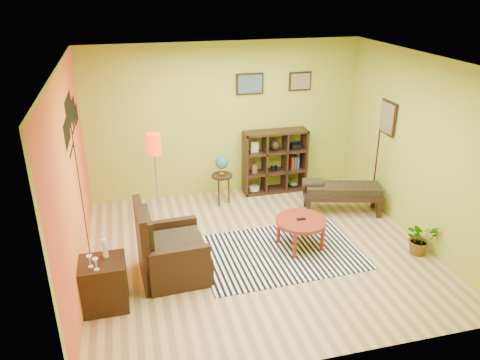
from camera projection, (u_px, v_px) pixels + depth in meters
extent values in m
plane|color=tan|center=(259.00, 251.00, 7.03)|extent=(5.00, 5.00, 0.00)
cube|color=#A4B438|center=(225.00, 121.00, 8.47)|extent=(5.00, 0.04, 2.80)
cube|color=#A4B438|center=(327.00, 249.00, 4.47)|extent=(5.00, 0.04, 2.80)
cube|color=#A4B438|center=(71.00, 183.00, 5.91)|extent=(0.04, 4.50, 2.80)
cube|color=#A4B438|center=(419.00, 150.00, 7.03)|extent=(0.04, 4.50, 2.80)
cube|color=white|center=(262.00, 62.00, 5.91)|extent=(5.00, 4.50, 0.04)
cube|color=orange|center=(73.00, 183.00, 5.91)|extent=(0.01, 4.45, 2.75)
cube|color=black|center=(80.00, 190.00, 6.55)|extent=(0.01, 0.14, 2.10)
cube|color=black|center=(67.00, 132.00, 5.70)|extent=(0.01, 0.65, 0.32)
cube|color=black|center=(69.00, 110.00, 6.14)|extent=(0.01, 0.85, 0.40)
cube|color=black|center=(73.00, 110.00, 6.64)|extent=(0.01, 0.70, 0.32)
cube|color=black|center=(76.00, 114.00, 7.01)|extent=(0.01, 0.50, 0.26)
cube|color=black|center=(250.00, 84.00, 8.29)|extent=(0.50, 0.03, 0.38)
cube|color=#496A64|center=(250.00, 84.00, 8.27)|extent=(0.44, 0.01, 0.32)
cube|color=black|center=(300.00, 81.00, 8.50)|extent=(0.42, 0.03, 0.34)
cube|color=#8E8155|center=(301.00, 81.00, 8.48)|extent=(0.36, 0.01, 0.28)
cube|color=black|center=(388.00, 118.00, 7.73)|extent=(0.03, 0.44, 0.56)
cube|color=#8E8155|center=(387.00, 118.00, 7.72)|extent=(0.01, 0.38, 0.50)
cylinder|color=black|center=(376.00, 167.00, 8.05)|extent=(0.23, 0.34, 1.46)
cone|color=silver|center=(386.00, 129.00, 7.62)|extent=(0.08, 0.09, 0.16)
cube|color=white|center=(280.00, 252.00, 6.99)|extent=(2.42, 1.67, 0.01)
cylinder|color=maroon|center=(301.00, 221.00, 6.98)|extent=(0.76, 0.76, 0.05)
cylinder|color=maroon|center=(305.00, 225.00, 7.36)|extent=(0.06, 0.06, 0.41)
cylinder|color=maroon|center=(279.00, 231.00, 7.18)|extent=(0.06, 0.06, 0.41)
cylinder|color=maroon|center=(322.00, 239.00, 6.97)|extent=(0.06, 0.06, 0.41)
cylinder|color=maroon|center=(295.00, 246.00, 6.78)|extent=(0.06, 0.06, 0.41)
cube|color=black|center=(301.00, 219.00, 6.96)|extent=(0.13, 0.05, 0.02)
cube|color=black|center=(175.00, 262.00, 6.42)|extent=(0.92, 0.90, 0.40)
cube|color=black|center=(143.00, 245.00, 6.17)|extent=(0.15, 0.86, 1.09)
cube|color=black|center=(181.00, 271.00, 6.02)|extent=(0.80, 0.14, 0.63)
cube|color=black|center=(170.00, 240.00, 6.73)|extent=(0.80, 0.14, 0.63)
cube|color=#DFB668|center=(177.00, 245.00, 6.32)|extent=(0.73, 0.71, 0.14)
cube|color=#DFB668|center=(148.00, 231.00, 6.11)|extent=(0.12, 0.64, 0.50)
cube|color=black|center=(105.00, 284.00, 5.75)|extent=(0.54, 0.50, 0.64)
cylinder|color=white|center=(105.00, 248.00, 5.67)|extent=(0.07, 0.07, 0.25)
cylinder|color=white|center=(103.00, 237.00, 5.61)|extent=(0.02, 0.02, 0.07)
cylinder|color=white|center=(91.00, 266.00, 5.52)|extent=(0.06, 0.06, 0.01)
cylinder|color=white|center=(90.00, 263.00, 5.50)|extent=(0.01, 0.01, 0.09)
cone|color=white|center=(89.00, 258.00, 5.47)|extent=(0.07, 0.07, 0.06)
cylinder|color=white|center=(97.00, 269.00, 5.46)|extent=(0.06, 0.06, 0.01)
cylinder|color=white|center=(96.00, 266.00, 5.44)|extent=(0.01, 0.01, 0.09)
cone|color=white|center=(95.00, 261.00, 5.42)|extent=(0.07, 0.07, 0.06)
cylinder|color=silver|center=(160.00, 226.00, 7.70)|extent=(0.24, 0.24, 0.03)
cylinder|color=silver|center=(157.00, 186.00, 7.41)|extent=(0.02, 0.02, 1.49)
cylinder|color=red|center=(153.00, 144.00, 7.13)|extent=(0.23, 0.23, 0.33)
cylinder|color=black|center=(222.00, 176.00, 8.32)|extent=(0.37, 0.37, 0.04)
cylinder|color=black|center=(229.00, 190.00, 8.43)|extent=(0.03, 0.03, 0.52)
cylinder|color=black|center=(219.00, 188.00, 8.52)|extent=(0.03, 0.03, 0.52)
cylinder|color=black|center=(219.00, 193.00, 8.33)|extent=(0.03, 0.03, 0.52)
cylinder|color=gold|center=(222.00, 174.00, 8.30)|extent=(0.09, 0.09, 0.02)
cylinder|color=gold|center=(222.00, 171.00, 8.28)|extent=(0.01, 0.01, 0.09)
sphere|color=#2145A3|center=(222.00, 162.00, 8.22)|extent=(0.23, 0.23, 0.23)
cube|color=black|center=(245.00, 164.00, 8.67)|extent=(0.04, 0.35, 1.20)
cube|color=black|center=(304.00, 159.00, 8.93)|extent=(0.04, 0.35, 1.20)
cube|color=black|center=(274.00, 189.00, 9.03)|extent=(1.20, 0.35, 0.04)
cube|color=black|center=(276.00, 132.00, 8.57)|extent=(1.20, 0.35, 0.04)
cube|color=black|center=(265.00, 162.00, 8.75)|extent=(0.03, 0.33, 1.12)
cube|color=black|center=(285.00, 161.00, 8.84)|extent=(0.03, 0.33, 1.12)
cube|color=black|center=(274.00, 171.00, 8.88)|extent=(1.12, 0.33, 0.03)
cube|color=black|center=(275.00, 152.00, 8.72)|extent=(1.12, 0.33, 0.03)
cylinder|color=beige|center=(254.00, 188.00, 8.91)|extent=(0.20, 0.20, 0.07)
sphere|color=black|center=(275.00, 145.00, 8.67)|extent=(0.20, 0.20, 0.20)
cube|color=black|center=(295.00, 146.00, 8.78)|extent=(0.18, 0.15, 0.10)
cylinder|color=black|center=(273.00, 168.00, 8.84)|extent=(0.06, 0.12, 0.06)
cylinder|color=black|center=(277.00, 168.00, 8.86)|extent=(0.06, 0.12, 0.06)
ellipsoid|color=#384C26|center=(294.00, 184.00, 9.09)|extent=(0.18, 0.18, 0.09)
cylinder|color=brown|center=(254.00, 168.00, 8.75)|extent=(0.12, 0.12, 0.18)
cube|color=beige|center=(255.00, 147.00, 8.58)|extent=(0.14, 0.03, 0.20)
cube|color=maroon|center=(291.00, 163.00, 8.90)|extent=(0.04, 0.18, 0.26)
cube|color=#1E4C1E|center=(294.00, 163.00, 8.91)|extent=(0.04, 0.18, 0.26)
cube|color=navy|center=(297.00, 162.00, 8.92)|extent=(0.04, 0.18, 0.26)
cube|color=black|center=(342.00, 194.00, 8.08)|extent=(1.44, 0.83, 0.08)
cube|color=#DFB668|center=(343.00, 189.00, 8.04)|extent=(1.33, 0.75, 0.14)
cylinder|color=#DFB668|center=(312.00, 183.00, 8.01)|extent=(0.37, 0.26, 0.17)
cube|color=black|center=(374.00, 200.00, 8.32)|extent=(0.08, 0.08, 0.30)
cube|color=black|center=(306.00, 199.00, 8.35)|extent=(0.08, 0.08, 0.30)
cube|color=black|center=(379.00, 210.00, 7.96)|extent=(0.08, 0.08, 0.30)
cube|color=black|center=(308.00, 209.00, 7.99)|extent=(0.08, 0.08, 0.30)
imported|color=#26661E|center=(420.00, 241.00, 6.92)|extent=(0.50, 0.55, 0.39)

